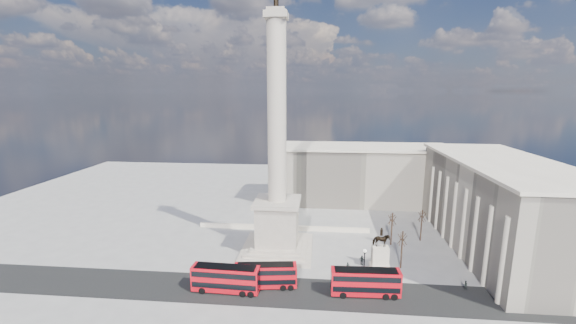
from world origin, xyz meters
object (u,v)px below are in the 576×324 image
(red_bus_a, at_px, (266,275))
(pedestrian_standing, at_px, (465,285))
(pedestrian_crossing, at_px, (362,260))
(nelsons_column, at_px, (277,190))
(red_bus_c, at_px, (366,282))
(equestrian_statue, at_px, (380,254))
(pedestrian_walking, at_px, (348,267))
(red_bus_b, at_px, (226,278))
(victorian_lamp, at_px, (364,264))

(red_bus_a, distance_m, pedestrian_standing, 32.83)
(pedestrian_crossing, bearing_deg, nelsons_column, 29.30)
(red_bus_c, bearing_deg, nelsons_column, 135.18)
(equestrian_statue, bearing_deg, pedestrian_crossing, 168.93)
(nelsons_column, relative_size, pedestrian_walking, 27.66)
(red_bus_a, distance_m, pedestrian_walking, 15.36)
(equestrian_statue, height_order, pedestrian_crossing, equestrian_statue)
(nelsons_column, xyz_separation_m, red_bus_c, (15.92, -14.76, -10.61))
(red_bus_c, relative_size, pedestrian_crossing, 5.74)
(pedestrian_standing, bearing_deg, red_bus_c, 13.29)
(red_bus_b, relative_size, equestrian_statue, 1.42)
(red_bus_b, distance_m, equestrian_statue, 28.18)
(nelsons_column, bearing_deg, pedestrian_walking, -28.75)
(nelsons_column, height_order, red_bus_b, nelsons_column)
(red_bus_a, relative_size, pedestrian_walking, 5.78)
(nelsons_column, xyz_separation_m, red_bus_a, (-0.22, -13.96, -10.75))
(nelsons_column, relative_size, pedestrian_crossing, 26.16)
(red_bus_a, relative_size, red_bus_c, 0.95)
(red_bus_c, bearing_deg, red_bus_a, 175.17)
(pedestrian_walking, distance_m, pedestrian_standing, 19.25)
(red_bus_b, relative_size, pedestrian_standing, 7.25)
(pedestrian_walking, xyz_separation_m, pedestrian_standing, (18.82, -4.01, -0.14))
(red_bus_c, height_order, pedestrian_standing, red_bus_c)
(pedestrian_walking, height_order, pedestrian_standing, pedestrian_walking)
(nelsons_column, distance_m, victorian_lamp, 21.68)
(red_bus_b, distance_m, pedestrian_crossing, 25.55)
(equestrian_statue, xyz_separation_m, pedestrian_walking, (-6.02, -2.22, -1.78))
(red_bus_a, bearing_deg, equestrian_statue, 16.21)
(nelsons_column, bearing_deg, equestrian_statue, -15.00)
(nelsons_column, relative_size, red_bus_c, 4.56)
(red_bus_b, xyz_separation_m, victorian_lamp, (22.49, 4.47, 1.36))
(red_bus_b, height_order, pedestrian_walking, red_bus_b)
(red_bus_a, bearing_deg, red_bus_b, -170.99)
(pedestrian_walking, relative_size, pedestrian_crossing, 0.95)
(pedestrian_walking, height_order, pedestrian_crossing, pedestrian_crossing)
(nelsons_column, distance_m, pedestrian_standing, 36.54)
(victorian_lamp, height_order, pedestrian_standing, victorian_lamp)
(nelsons_column, bearing_deg, pedestrian_standing, -19.50)
(red_bus_b, relative_size, victorian_lamp, 1.76)
(red_bus_c, xyz_separation_m, victorian_lamp, (0.10, 3.44, 1.38))
(nelsons_column, relative_size, pedestrian_standing, 32.80)
(red_bus_c, bearing_deg, pedestrian_crossing, 84.84)
(red_bus_a, xyz_separation_m, pedestrian_walking, (13.88, 6.47, -1.27))
(red_bus_a, xyz_separation_m, equestrian_statue, (19.90, 8.68, 0.51))
(red_bus_a, height_order, victorian_lamp, victorian_lamp)
(pedestrian_walking, bearing_deg, nelsons_column, 142.15)
(red_bus_a, height_order, red_bus_c, red_bus_c)
(nelsons_column, height_order, red_bus_c, nelsons_column)
(pedestrian_crossing, bearing_deg, red_bus_a, 74.19)
(pedestrian_walking, bearing_deg, pedestrian_crossing, 36.13)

